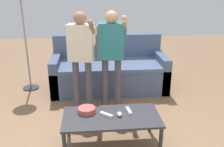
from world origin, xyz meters
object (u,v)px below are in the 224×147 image
Objects in this scene: snack_bowl at (87,110)px; game_remote_wand_far at (129,111)px; couch at (109,71)px; player_left at (81,50)px; game_remote_wand_near at (106,115)px; game_remote_nunchuk at (120,114)px; coffee_table at (111,119)px; player_center at (112,48)px.

snack_bowl is 1.27× the size of game_remote_wand_far.
couch is 1.68m from game_remote_wand_far.
game_remote_wand_near is (0.29, -0.98, -0.50)m from player_left.
player_left reaches higher than game_remote_wand_near.
game_remote_wand_near is at bearing 176.08° from game_remote_nunchuk.
coffee_table is at bearing -22.30° from snack_bowl.
game_remote_wand_near is 0.94× the size of game_remote_wand_far.
player_left is at bearing 94.17° from snack_bowl.
snack_bowl is at bearing -103.36° from couch.
game_remote_wand_near is at bearing -98.41° from player_center.
couch is at bearing 76.64° from snack_bowl.
snack_bowl is 0.14× the size of player_left.
game_remote_nunchuk is 1.19m from player_left.
couch is at bearing 93.37° from game_remote_wand_far.
snack_bowl is at bearing -112.22° from player_center.
snack_bowl is 0.39m from game_remote_nunchuk.
snack_bowl is (-0.39, -1.64, 0.11)m from couch.
couch reaches higher than snack_bowl.
coffee_table is 7.38× the size of game_remote_wand_near.
game_remote_nunchuk is at bearing -90.10° from player_center.
game_remote_nunchuk is at bearing -144.57° from game_remote_wand_far.
game_remote_wand_near is (-0.06, 0.01, 0.06)m from coffee_table.
game_remote_nunchuk is (0.37, -0.12, -0.01)m from snack_bowl.
player_center is (-0.02, -0.73, 0.60)m from couch.
player_center is 9.73× the size of game_remote_wand_near.
game_remote_wand_far is at bearing 15.38° from game_remote_wand_near.
player_left is (-0.43, 0.99, 0.50)m from game_remote_nunchuk.
player_center reaches higher than game_remote_wand_far.
game_remote_nunchuk is 0.06× the size of player_center.
game_remote_wand_near is (0.22, -0.11, -0.01)m from snack_bowl.
player_center reaches higher than coffee_table.
game_remote_wand_near is at bearing -95.47° from couch.
player_left is at bearing 113.75° from game_remote_nunchuk.
coffee_table is (-0.11, -1.76, 0.03)m from couch.
coffee_table is 1.19m from player_left.
game_remote_nunchuk is 0.15m from game_remote_wand_near.
player_left reaches higher than game_remote_nunchuk.
player_center reaches higher than snack_bowl.
couch is 1.36× the size of player_center.
coffee_table is 5.43× the size of snack_bowl.
coffee_table is at bearing -8.50° from game_remote_wand_near.
player_center is at bearing -91.31° from couch.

